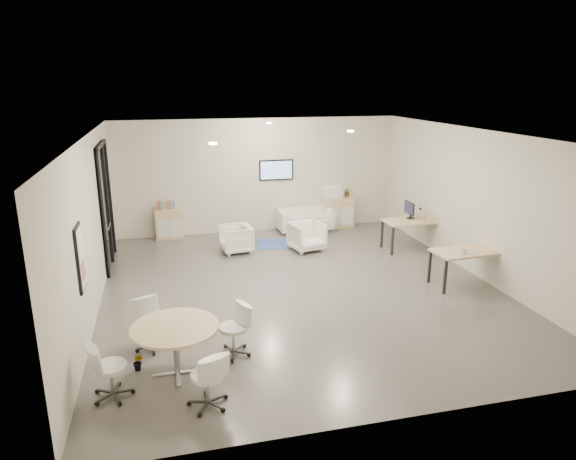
% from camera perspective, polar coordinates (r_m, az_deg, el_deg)
% --- Properties ---
extents(room_shell, '(9.60, 10.60, 4.80)m').
position_cam_1_polar(room_shell, '(10.33, 1.41, 1.76)').
color(room_shell, '#585450').
rests_on(room_shell, ground).
extents(glass_door, '(0.09, 1.90, 2.85)m').
position_cam_1_polar(glass_door, '(12.51, -19.57, 2.92)').
color(glass_door, black).
rests_on(glass_door, room_shell).
extents(artwork, '(0.05, 0.54, 1.04)m').
position_cam_1_polar(artwork, '(8.57, -22.07, -2.92)').
color(artwork, black).
rests_on(artwork, room_shell).
extents(wall_tv, '(0.98, 0.06, 0.58)m').
position_cam_1_polar(wall_tv, '(14.66, -1.32, 6.69)').
color(wall_tv, black).
rests_on(wall_tv, room_shell).
extents(ceiling_spots, '(3.14, 4.14, 0.03)m').
position_cam_1_polar(ceiling_spots, '(10.81, -0.76, 10.92)').
color(ceiling_spots, '#FFEAC6').
rests_on(ceiling_spots, room_shell).
extents(sideboard_left, '(0.74, 0.39, 0.83)m').
position_cam_1_polar(sideboard_left, '(14.43, -13.05, 0.68)').
color(sideboard_left, '#D9B082').
rests_on(sideboard_left, room_shell).
extents(sideboard_right, '(0.92, 0.44, 0.92)m').
position_cam_1_polar(sideboard_right, '(15.22, 5.55, 2.00)').
color(sideboard_right, '#D9B082').
rests_on(sideboard_right, room_shell).
extents(books, '(0.43, 0.14, 0.22)m').
position_cam_1_polar(books, '(14.30, -13.34, 2.71)').
color(books, red).
rests_on(books, sideboard_left).
extents(printer, '(0.54, 0.46, 0.37)m').
position_cam_1_polar(printer, '(15.02, 4.95, 4.31)').
color(printer, white).
rests_on(printer, sideboard_right).
extents(loveseat, '(1.57, 0.83, 0.58)m').
position_cam_1_polar(loveseat, '(14.81, 1.84, 1.10)').
color(loveseat, white).
rests_on(loveseat, room_shell).
extents(blue_rug, '(1.52, 1.11, 0.01)m').
position_cam_1_polar(blue_rug, '(13.70, -0.46, -1.50)').
color(blue_rug, '#2E488F').
rests_on(blue_rug, room_shell).
extents(armchair_left, '(0.77, 0.81, 0.76)m').
position_cam_1_polar(armchair_left, '(13.01, -5.79, -0.84)').
color(armchair_left, white).
rests_on(armchair_left, room_shell).
extents(armchair_right, '(0.93, 0.89, 0.80)m').
position_cam_1_polar(armchair_right, '(13.09, 2.09, -0.55)').
color(armchair_right, white).
rests_on(armchair_right, room_shell).
extents(desk_rear, '(1.52, 0.81, 0.78)m').
position_cam_1_polar(desk_rear, '(13.46, 13.71, 0.76)').
color(desk_rear, '#D9B082').
rests_on(desk_rear, room_shell).
extents(desk_front, '(1.52, 0.83, 0.77)m').
position_cam_1_polar(desk_front, '(11.40, 19.36, -2.52)').
color(desk_front, '#D9B082').
rests_on(desk_front, room_shell).
extents(monitor, '(0.20, 0.50, 0.44)m').
position_cam_1_polar(monitor, '(13.49, 13.35, 2.21)').
color(monitor, black).
rests_on(monitor, desk_rear).
extents(round_table, '(1.28, 1.28, 0.78)m').
position_cam_1_polar(round_table, '(7.74, -12.43, -10.94)').
color(round_table, '#D9B082').
rests_on(round_table, room_shell).
extents(meeting_chairs, '(2.53, 2.53, 0.82)m').
position_cam_1_polar(meeting_chairs, '(7.87, -12.30, -12.80)').
color(meeting_chairs, white).
rests_on(meeting_chairs, room_shell).
extents(plant_cabinet, '(0.32, 0.34, 0.21)m').
position_cam_1_polar(plant_cabinet, '(15.16, 6.62, 4.12)').
color(plant_cabinet, '#3F7F3F').
rests_on(plant_cabinet, sideboard_right).
extents(plant_floor, '(0.26, 0.33, 0.13)m').
position_cam_1_polar(plant_floor, '(8.27, -16.27, -14.37)').
color(plant_floor, '#3F7F3F').
rests_on(plant_floor, room_shell).
extents(cup, '(0.14, 0.12, 0.12)m').
position_cam_1_polar(cup, '(11.10, 19.00, -2.24)').
color(cup, white).
rests_on(cup, desk_front).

